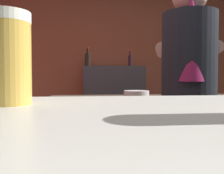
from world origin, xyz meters
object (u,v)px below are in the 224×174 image
bottle_soy (130,60)px  bottle_vinegar (88,59)px  pint_glass_far (7,59)px  mixing_bowl (137,94)px  chefs_knife (202,97)px  bartender (189,92)px

bottle_soy → bottle_vinegar: bearing=174.2°
pint_glass_far → bottle_soy: (0.71, 2.90, 0.19)m
mixing_bowl → bottle_vinegar: bearing=104.7°
chefs_knife → bottle_soy: (-0.34, 1.40, 0.38)m
mixing_bowl → chefs_knife: mixing_bowl is taller
bottle_soy → bartender: bearing=-88.2°
pint_glass_far → bottle_vinegar: (0.14, 2.95, 0.20)m
bartender → chefs_knife: bartender is taller
mixing_bowl → chefs_knife: 0.53m
bottle_soy → mixing_bowl: bearing=-97.8°
bottle_vinegar → chefs_knife: bearing=-58.1°
bartender → bottle_soy: (-0.06, 1.81, 0.32)m
chefs_knife → bottle_soy: bearing=109.7°
chefs_knife → bottle_vinegar: (-0.91, 1.46, 0.39)m
bottle_soy → chefs_knife: bearing=-76.4°
bartender → pint_glass_far: (-0.77, -1.09, 0.13)m
bartender → bottle_vinegar: bearing=36.0°
pint_glass_far → bottle_vinegar: bearing=87.2°
chefs_knife → bottle_vinegar: size_ratio=0.95×
mixing_bowl → bottle_soy: 1.45m
mixing_bowl → bartender: bearing=-59.4°
bartender → bottle_soy: bearing=19.2°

